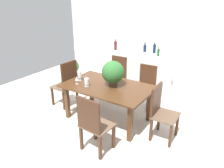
{
  "coord_description": "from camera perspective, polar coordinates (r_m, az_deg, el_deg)",
  "views": [
    {
      "loc": [
        2.17,
        -3.23,
        2.38
      ],
      "look_at": [
        -0.0,
        0.13,
        0.72
      ],
      "focal_mm": 34.71,
      "sensor_mm": 36.0,
      "label": 1
    }
  ],
  "objects": [
    {
      "name": "dining_table",
      "position": [
        4.25,
        -1.15,
        -1.68
      ],
      "size": [
        1.71,
        1.06,
        0.74
      ],
      "color": "#4C2D19",
      "rests_on": "ground"
    },
    {
      "name": "flower_centerpiece",
      "position": [
        4.1,
        0.22,
        3.04
      ],
      "size": [
        0.43,
        0.43,
        0.5
      ],
      "color": "#4C3828",
      "rests_on": "dining_table"
    },
    {
      "name": "crystal_vase_left",
      "position": [
        4.17,
        -6.68,
        0.55
      ],
      "size": [
        0.09,
        0.09,
        0.17
      ],
      "color": "silver",
      "rests_on": "dining_table"
    },
    {
      "name": "chair_head_end",
      "position": [
        4.91,
        -11.77,
        0.53
      ],
      "size": [
        0.48,
        0.5,
        1.06
      ],
      "rotation": [
        0.0,
        0.0,
        -1.63
      ],
      "color": "#422616",
      "rests_on": "ground"
    },
    {
      "name": "kitchen_counter",
      "position": [
        5.92,
        6.68,
        3.79
      ],
      "size": [
        1.73,
        0.64,
        0.98
      ],
      "primitive_type": "cube",
      "color": "silver",
      "rests_on": "ground"
    },
    {
      "name": "chair_foot_end",
      "position": [
        3.84,
        12.67,
        -6.62
      ],
      "size": [
        0.43,
        0.48,
        0.97
      ],
      "rotation": [
        0.0,
        0.0,
        1.6
      ],
      "color": "#422616",
      "rests_on": "ground"
    },
    {
      "name": "chair_near_right",
      "position": [
        3.4,
        -5.07,
        -10.13
      ],
      "size": [
        0.5,
        0.45,
        0.99
      ],
      "rotation": [
        0.0,
        0.0,
        3.07
      ],
      "color": "#422616",
      "rests_on": "ground"
    },
    {
      "name": "wine_glass",
      "position": [
        4.31,
        -9.28,
        1.35
      ],
      "size": [
        0.07,
        0.07,
        0.15
      ],
      "color": "silver",
      "rests_on": "dining_table"
    },
    {
      "name": "wine_bottle_tall",
      "position": [
        5.93,
        0.94,
        10.11
      ],
      "size": [
        0.08,
        0.08,
        0.29
      ],
      "color": "#511E28",
      "rests_on": "kitchen_counter"
    },
    {
      "name": "potted_plant_floor",
      "position": [
        6.78,
        -10.2,
        4.27
      ],
      "size": [
        0.37,
        0.37,
        0.53
      ],
      "color": "#423D38",
      "rests_on": "ground"
    },
    {
      "name": "chair_far_right",
      "position": [
        4.9,
        8.91,
        0.01
      ],
      "size": [
        0.44,
        0.43,
        0.94
      ],
      "rotation": [
        0.0,
        0.0,
        0.03
      ],
      "color": "#422616",
      "rests_on": "ground"
    },
    {
      "name": "ground_plane",
      "position": [
        4.57,
        -0.87,
        -8.87
      ],
      "size": [
        7.04,
        7.04,
        0.0
      ],
      "primitive_type": "plane",
      "color": "silver"
    },
    {
      "name": "wine_bottle_green",
      "position": [
        5.59,
        13.44,
        8.36
      ],
      "size": [
        0.08,
        0.08,
        0.24
      ],
      "color": "#B2BFB7",
      "rests_on": "kitchen_counter"
    },
    {
      "name": "back_wall",
      "position": [
        6.32,
        12.56,
        12.19
      ],
      "size": [
        6.4,
        0.1,
        2.6
      ],
      "primitive_type": "cube",
      "color": "white",
      "rests_on": "ground"
    },
    {
      "name": "wine_bottle_dark",
      "position": [
        5.8,
        8.64,
        9.29
      ],
      "size": [
        0.08,
        0.08,
        0.25
      ],
      "color": "#0F1E38",
      "rests_on": "kitchen_counter"
    },
    {
      "name": "chair_far_left",
      "position": [
        5.24,
        1.32,
        2.13
      ],
      "size": [
        0.45,
        0.48,
        1.02
      ],
      "rotation": [
        0.0,
        0.0,
        0.04
      ],
      "color": "#422616",
      "rests_on": "ground"
    },
    {
      "name": "wine_bottle_clear",
      "position": [
        5.71,
        11.1,
        9.14
      ],
      "size": [
        0.07,
        0.07,
        0.27
      ],
      "color": "#0F1E38",
      "rests_on": "kitchen_counter"
    },
    {
      "name": "wine_bottle_amber",
      "position": [
        5.44,
        12.11,
        8.1
      ],
      "size": [
        0.06,
        0.06,
        0.22
      ],
      "color": "#194C1E",
      "rests_on": "kitchen_counter"
    },
    {
      "name": "crystal_vase_center_near",
      "position": [
        4.47,
        -8.5,
        2.45
      ],
      "size": [
        0.09,
        0.09,
        0.2
      ],
      "color": "silver",
      "rests_on": "dining_table"
    }
  ]
}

